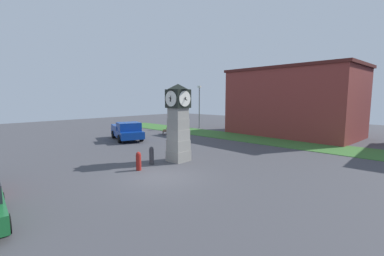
{
  "coord_description": "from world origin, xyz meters",
  "views": [
    {
      "loc": [
        10.53,
        -8.68,
        4.32
      ],
      "look_at": [
        -0.76,
        3.24,
        2.34
      ],
      "focal_mm": 24.0,
      "sensor_mm": 36.0,
      "label": 1
    }
  ],
  "objects_px": {
    "bollard_near_tower": "(152,155)",
    "pedestrian_near_bench": "(331,132)",
    "bollard_mid_row": "(139,161)",
    "street_lamp_far_side": "(199,104)",
    "bench": "(166,130)",
    "pickup_truck": "(127,131)",
    "clock_tower": "(178,122)"
  },
  "relations": [
    {
      "from": "bench",
      "to": "pickup_truck",
      "type": "bearing_deg",
      "value": -90.01
    },
    {
      "from": "bollard_near_tower",
      "to": "street_lamp_far_side",
      "type": "relative_size",
      "value": 0.2
    },
    {
      "from": "pickup_truck",
      "to": "bench",
      "type": "height_order",
      "value": "pickup_truck"
    },
    {
      "from": "bollard_mid_row",
      "to": "pedestrian_near_bench",
      "type": "distance_m",
      "value": 19.12
    },
    {
      "from": "bollard_near_tower",
      "to": "pickup_truck",
      "type": "bearing_deg",
      "value": 156.09
    },
    {
      "from": "bollard_mid_row",
      "to": "bench",
      "type": "height_order",
      "value": "bollard_mid_row"
    },
    {
      "from": "pickup_truck",
      "to": "bollard_near_tower",
      "type": "bearing_deg",
      "value": -23.91
    },
    {
      "from": "bollard_near_tower",
      "to": "clock_tower",
      "type": "bearing_deg",
      "value": 72.61
    },
    {
      "from": "bollard_near_tower",
      "to": "bollard_mid_row",
      "type": "height_order",
      "value": "bollard_near_tower"
    },
    {
      "from": "bollard_mid_row",
      "to": "bench",
      "type": "bearing_deg",
      "value": 133.0
    },
    {
      "from": "clock_tower",
      "to": "bollard_near_tower",
      "type": "relative_size",
      "value": 4.43
    },
    {
      "from": "bollard_near_tower",
      "to": "street_lamp_far_side",
      "type": "xyz_separation_m",
      "value": [
        -10.68,
        16.53,
        2.82
      ]
    },
    {
      "from": "bollard_near_tower",
      "to": "bench",
      "type": "distance_m",
      "value": 13.45
    },
    {
      "from": "pickup_truck",
      "to": "bench",
      "type": "xyz_separation_m",
      "value": [
        0.0,
        5.21,
        -0.41
      ]
    },
    {
      "from": "bollard_near_tower",
      "to": "street_lamp_far_side",
      "type": "bearing_deg",
      "value": 122.86
    },
    {
      "from": "bench",
      "to": "pedestrian_near_bench",
      "type": "height_order",
      "value": "pedestrian_near_bench"
    },
    {
      "from": "clock_tower",
      "to": "bench",
      "type": "distance_m",
      "value": 12.86
    },
    {
      "from": "clock_tower",
      "to": "street_lamp_far_side",
      "type": "xyz_separation_m",
      "value": [
        -11.25,
        14.69,
        0.75
      ]
    },
    {
      "from": "street_lamp_far_side",
      "to": "bench",
      "type": "bearing_deg",
      "value": -81.09
    },
    {
      "from": "clock_tower",
      "to": "bollard_mid_row",
      "type": "xyz_separation_m",
      "value": [
        -0.08,
        -3.18,
        -2.1
      ]
    },
    {
      "from": "pickup_truck",
      "to": "pedestrian_near_bench",
      "type": "relative_size",
      "value": 3.25
    },
    {
      "from": "bollard_near_tower",
      "to": "pickup_truck",
      "type": "distance_m",
      "value": 10.47
    },
    {
      "from": "bollard_mid_row",
      "to": "pedestrian_near_bench",
      "type": "bearing_deg",
      "value": 73.47
    },
    {
      "from": "bollard_near_tower",
      "to": "pedestrian_near_bench",
      "type": "bearing_deg",
      "value": 70.74
    },
    {
      "from": "bollard_mid_row",
      "to": "pedestrian_near_bench",
      "type": "height_order",
      "value": "pedestrian_near_bench"
    },
    {
      "from": "pedestrian_near_bench",
      "to": "street_lamp_far_side",
      "type": "bearing_deg",
      "value": -178.44
    },
    {
      "from": "street_lamp_far_side",
      "to": "bollard_near_tower",
      "type": "bearing_deg",
      "value": -57.14
    },
    {
      "from": "clock_tower",
      "to": "pickup_truck",
      "type": "relative_size",
      "value": 0.89
    },
    {
      "from": "bollard_near_tower",
      "to": "bench",
      "type": "xyz_separation_m",
      "value": [
        -9.57,
        9.45,
        -0.07
      ]
    },
    {
      "from": "bollard_near_tower",
      "to": "pickup_truck",
      "type": "height_order",
      "value": "pickup_truck"
    },
    {
      "from": "street_lamp_far_side",
      "to": "bollard_mid_row",
      "type": "bearing_deg",
      "value": -57.98
    },
    {
      "from": "bollard_mid_row",
      "to": "pedestrian_near_bench",
      "type": "relative_size",
      "value": 0.62
    }
  ]
}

